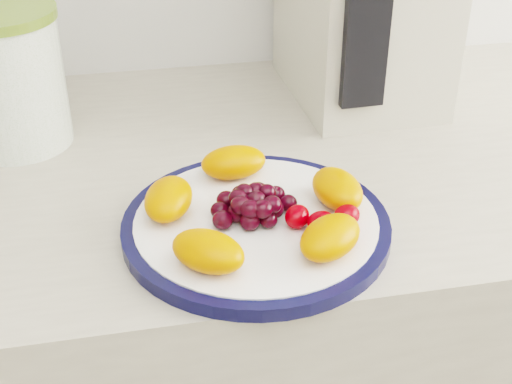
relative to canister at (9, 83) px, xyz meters
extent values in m
cylinder|color=black|center=(0.26, -0.26, -0.07)|extent=(0.28, 0.28, 0.01)
cylinder|color=white|center=(0.26, -0.26, -0.07)|extent=(0.26, 0.26, 0.02)
cylinder|color=#406A24|center=(0.00, 0.00, 0.00)|extent=(0.15, 0.15, 0.16)
cube|color=black|center=(0.43, -0.07, 0.09)|extent=(0.06, 0.02, 0.24)
ellipsoid|color=#E15A01|center=(0.35, -0.25, -0.05)|extent=(0.06, 0.08, 0.04)
ellipsoid|color=#E15A01|center=(0.25, -0.17, -0.05)|extent=(0.08, 0.05, 0.04)
ellipsoid|color=#E15A01|center=(0.17, -0.23, -0.05)|extent=(0.07, 0.09, 0.04)
ellipsoid|color=#E15A01|center=(0.20, -0.33, -0.05)|extent=(0.09, 0.09, 0.04)
ellipsoid|color=#E15A01|center=(0.32, -0.33, -0.05)|extent=(0.09, 0.09, 0.04)
ellipsoid|color=black|center=(0.26, -0.26, -0.05)|extent=(0.02, 0.02, 0.02)
ellipsoid|color=black|center=(0.28, -0.26, -0.05)|extent=(0.02, 0.02, 0.02)
ellipsoid|color=black|center=(0.27, -0.24, -0.06)|extent=(0.02, 0.02, 0.02)
ellipsoid|color=black|center=(0.25, -0.24, -0.05)|extent=(0.02, 0.02, 0.02)
ellipsoid|color=black|center=(0.24, -0.26, -0.05)|extent=(0.02, 0.02, 0.02)
ellipsoid|color=black|center=(0.25, -0.28, -0.05)|extent=(0.02, 0.02, 0.02)
ellipsoid|color=black|center=(0.27, -0.28, -0.06)|extent=(0.02, 0.02, 0.02)
ellipsoid|color=black|center=(0.30, -0.25, -0.06)|extent=(0.02, 0.02, 0.02)
ellipsoid|color=black|center=(0.29, -0.23, -0.05)|extent=(0.02, 0.02, 0.02)
ellipsoid|color=black|center=(0.27, -0.22, -0.05)|extent=(0.02, 0.02, 0.02)
ellipsoid|color=black|center=(0.25, -0.22, -0.06)|extent=(0.02, 0.02, 0.02)
ellipsoid|color=black|center=(0.23, -0.23, -0.05)|extent=(0.02, 0.02, 0.02)
ellipsoid|color=black|center=(0.22, -0.25, -0.06)|extent=(0.02, 0.02, 0.02)
ellipsoid|color=black|center=(0.22, -0.27, -0.05)|extent=(0.02, 0.02, 0.02)
ellipsoid|color=black|center=(0.26, -0.26, -0.04)|extent=(0.02, 0.02, 0.02)
ellipsoid|color=black|center=(0.27, -0.25, -0.04)|extent=(0.02, 0.02, 0.02)
ellipsoid|color=black|center=(0.26, -0.24, -0.04)|extent=(0.02, 0.02, 0.02)
ellipsoid|color=black|center=(0.25, -0.24, -0.04)|extent=(0.02, 0.02, 0.02)
ellipsoid|color=black|center=(0.24, -0.25, -0.04)|extent=(0.02, 0.02, 0.02)
ellipsoid|color=black|center=(0.24, -0.27, -0.04)|extent=(0.02, 0.02, 0.02)
ellipsoid|color=black|center=(0.25, -0.28, -0.04)|extent=(0.02, 0.02, 0.02)
ellipsoid|color=black|center=(0.26, -0.28, -0.04)|extent=(0.02, 0.02, 0.02)
ellipsoid|color=black|center=(0.27, -0.27, -0.04)|extent=(0.02, 0.02, 0.02)
ellipsoid|color=#C30006|center=(0.32, -0.30, -0.05)|extent=(0.03, 0.03, 0.02)
ellipsoid|color=#C30006|center=(0.35, -0.29, -0.05)|extent=(0.04, 0.04, 0.02)
ellipsoid|color=#C30006|center=(0.33, -0.32, -0.05)|extent=(0.04, 0.04, 0.02)
ellipsoid|color=#C30006|center=(0.30, -0.28, -0.05)|extent=(0.04, 0.04, 0.02)
camera|label=1|loc=(0.14, -0.86, 0.35)|focal=50.00mm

